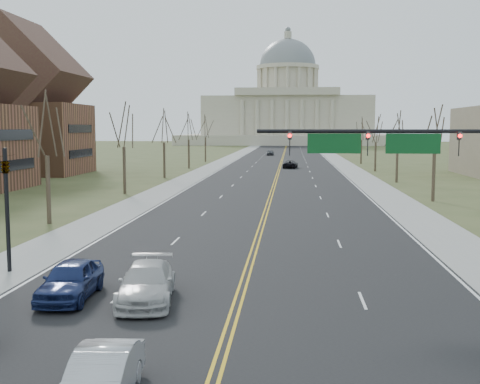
% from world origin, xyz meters
% --- Properties ---
extents(road, '(20.00, 380.00, 0.01)m').
position_xyz_m(road, '(0.00, 110.00, 0.01)').
color(road, black).
rests_on(road, ground).
extents(cross_road, '(120.00, 14.00, 0.01)m').
position_xyz_m(cross_road, '(0.00, 6.00, 0.01)').
color(cross_road, black).
rests_on(cross_road, ground).
extents(sidewalk_left, '(4.00, 380.00, 0.03)m').
position_xyz_m(sidewalk_left, '(-12.00, 110.00, 0.01)').
color(sidewalk_left, gray).
rests_on(sidewalk_left, ground).
extents(sidewalk_right, '(4.00, 380.00, 0.03)m').
position_xyz_m(sidewalk_right, '(12.00, 110.00, 0.01)').
color(sidewalk_right, gray).
rests_on(sidewalk_right, ground).
extents(center_line, '(0.42, 380.00, 0.01)m').
position_xyz_m(center_line, '(0.00, 110.00, 0.01)').
color(center_line, gold).
rests_on(center_line, road).
extents(edge_line_left, '(0.15, 380.00, 0.01)m').
position_xyz_m(edge_line_left, '(-9.80, 110.00, 0.01)').
color(edge_line_left, silver).
rests_on(edge_line_left, road).
extents(edge_line_right, '(0.15, 380.00, 0.01)m').
position_xyz_m(edge_line_right, '(9.80, 110.00, 0.01)').
color(edge_line_right, silver).
rests_on(edge_line_right, road).
extents(capitol, '(90.00, 60.00, 50.00)m').
position_xyz_m(capitol, '(0.00, 249.91, 14.20)').
color(capitol, beige).
rests_on(capitol, ground).
extents(signal_mast, '(12.12, 0.44, 7.20)m').
position_xyz_m(signal_mast, '(7.45, 13.50, 5.76)').
color(signal_mast, black).
rests_on(signal_mast, ground).
extents(signal_left, '(0.32, 0.36, 6.00)m').
position_xyz_m(signal_left, '(-11.50, 13.50, 3.71)').
color(signal_left, black).
rests_on(signal_left, ground).
extents(tree_l_0, '(3.96, 3.96, 9.00)m').
position_xyz_m(tree_l_0, '(-15.50, 28.00, 6.94)').
color(tree_l_0, '#3D2F24').
rests_on(tree_l_0, ground).
extents(tree_r_1, '(3.74, 3.74, 8.50)m').
position_xyz_m(tree_r_1, '(15.50, 44.00, 6.55)').
color(tree_r_1, '#3D2F24').
rests_on(tree_r_1, ground).
extents(tree_l_1, '(3.96, 3.96, 9.00)m').
position_xyz_m(tree_l_1, '(-15.50, 48.00, 6.94)').
color(tree_l_1, '#3D2F24').
rests_on(tree_l_1, ground).
extents(tree_r_2, '(3.74, 3.74, 8.50)m').
position_xyz_m(tree_r_2, '(15.50, 64.00, 6.55)').
color(tree_r_2, '#3D2F24').
rests_on(tree_r_2, ground).
extents(tree_l_2, '(3.96, 3.96, 9.00)m').
position_xyz_m(tree_l_2, '(-15.50, 68.00, 6.94)').
color(tree_l_2, '#3D2F24').
rests_on(tree_l_2, ground).
extents(tree_r_3, '(3.74, 3.74, 8.50)m').
position_xyz_m(tree_r_3, '(15.50, 84.00, 6.55)').
color(tree_r_3, '#3D2F24').
rests_on(tree_r_3, ground).
extents(tree_l_3, '(3.96, 3.96, 9.00)m').
position_xyz_m(tree_l_3, '(-15.50, 88.00, 6.94)').
color(tree_l_3, '#3D2F24').
rests_on(tree_l_3, ground).
extents(tree_r_4, '(3.74, 3.74, 8.50)m').
position_xyz_m(tree_r_4, '(15.50, 104.00, 6.55)').
color(tree_r_4, '#3D2F24').
rests_on(tree_r_4, ground).
extents(tree_l_4, '(3.96, 3.96, 9.00)m').
position_xyz_m(tree_l_4, '(-15.50, 108.00, 6.94)').
color(tree_l_4, '#3D2F24').
rests_on(tree_l_4, ground).
extents(bldg_left_far, '(17.10, 14.28, 23.25)m').
position_xyz_m(bldg_left_far, '(-38.00, 74.00, 9.54)').
color(bldg_left_far, brown).
rests_on(bldg_left_far, ground).
extents(car_sb_inner_lead, '(1.66, 4.21, 1.36)m').
position_xyz_m(car_sb_inner_lead, '(-2.63, 0.18, 0.69)').
color(car_sb_inner_lead, '#B3B6BC').
rests_on(car_sb_inner_lead, road).
extents(car_sb_inner_second, '(2.78, 5.41, 1.50)m').
position_xyz_m(car_sb_inner_second, '(-3.65, 9.13, 0.76)').
color(car_sb_inner_second, '#B9B9B9').
rests_on(car_sb_inner_second, road).
extents(car_sb_outer_second, '(2.10, 4.73, 1.58)m').
position_xyz_m(car_sb_outer_second, '(-6.82, 9.22, 0.80)').
color(car_sb_outer_second, navy).
rests_on(car_sb_outer_second, road).
extents(car_far_nb, '(2.72, 5.01, 1.33)m').
position_xyz_m(car_far_nb, '(1.87, 90.32, 0.68)').
color(car_far_nb, black).
rests_on(car_far_nb, road).
extents(car_far_sb, '(1.71, 4.23, 1.44)m').
position_xyz_m(car_far_sb, '(-3.37, 138.74, 0.73)').
color(car_far_sb, '#414348').
rests_on(car_far_sb, road).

